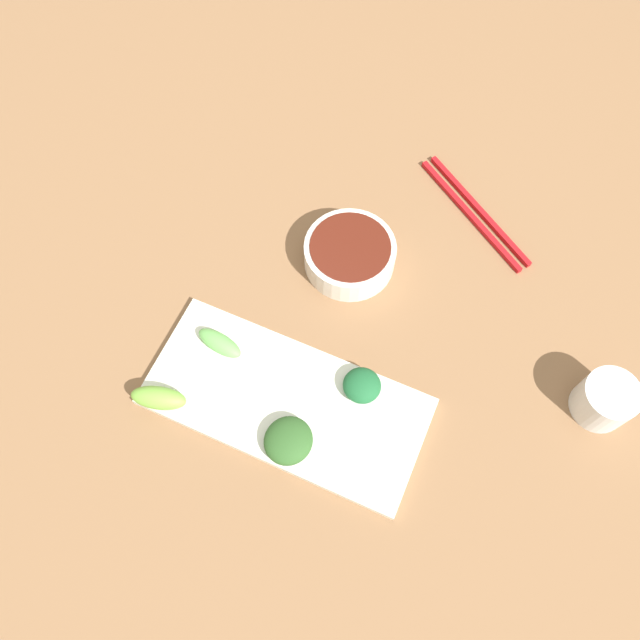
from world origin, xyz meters
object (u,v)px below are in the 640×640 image
object	(u,v)px
sauce_bowl	(351,254)
chopsticks	(474,212)
serving_plate	(286,402)
tea_cup	(605,400)

from	to	relation	value
sauce_bowl	chopsticks	size ratio (longest dim) A/B	0.63
serving_plate	tea_cup	bearing A→B (deg)	113.14
serving_plate	chopsticks	world-z (taller)	serving_plate
tea_cup	serving_plate	bearing A→B (deg)	-66.86
tea_cup	sauce_bowl	bearing A→B (deg)	-100.63
sauce_bowl	tea_cup	world-z (taller)	tea_cup
chopsticks	tea_cup	bearing A→B (deg)	80.29
sauce_bowl	chopsticks	distance (m)	0.21
sauce_bowl	tea_cup	bearing A→B (deg)	79.37
serving_plate	tea_cup	world-z (taller)	tea_cup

